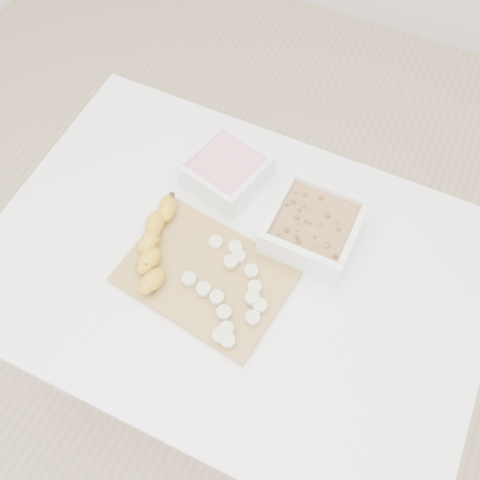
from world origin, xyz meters
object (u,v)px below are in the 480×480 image
at_px(bowl_yogurt, 226,171).
at_px(banana, 156,245).
at_px(bowl_granola, 313,228).
at_px(cutting_board, 206,275).
at_px(table, 234,285).

bearing_deg(bowl_yogurt, banana, -102.48).
relative_size(bowl_yogurt, bowl_granola, 1.04).
bearing_deg(bowl_yogurt, bowl_granola, -14.25).
bearing_deg(cutting_board, bowl_yogurt, 105.79).
bearing_deg(table, bowl_yogurt, 119.48).
xyz_separation_m(bowl_granola, cutting_board, (-0.15, -0.17, -0.03)).
height_order(bowl_granola, cutting_board, bowl_granola).
bearing_deg(bowl_granola, banana, -148.35).
relative_size(bowl_yogurt, cutting_board, 0.57).
bearing_deg(bowl_yogurt, cutting_board, -74.21).
bearing_deg(table, cutting_board, -131.35).
bearing_deg(bowl_yogurt, table, -60.52).
relative_size(bowl_granola, banana, 0.80).
bearing_deg(banana, bowl_yogurt, 70.21).
height_order(table, bowl_granola, bowl_granola).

